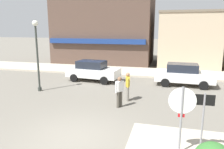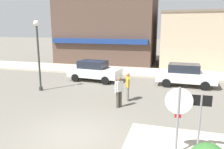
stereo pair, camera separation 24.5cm
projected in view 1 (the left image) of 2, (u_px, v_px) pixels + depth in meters
ground_plane at (74, 137)px, 8.16m from camera, size 160.00×160.00×0.00m
kerb_far at (131, 72)px, 20.22m from camera, size 80.00×4.00×0.15m
stop_sign at (182, 112)px, 6.62m from camera, size 0.82×0.08×2.30m
one_way_sign at (203, 117)px, 6.67m from camera, size 0.60×0.06×2.10m
lamp_post at (37, 45)px, 13.64m from camera, size 0.36×0.36×4.54m
parked_car_nearest at (93, 70)px, 16.84m from camera, size 4.15×2.17×1.56m
parked_car_second at (184, 74)px, 15.45m from camera, size 4.06×2.00×1.56m
pedestrian_crossing_near at (119, 91)px, 11.12m from camera, size 0.39×0.50×1.61m
pedestrian_crossing_far at (128, 86)px, 12.14m from camera, size 0.29×0.56×1.61m
building_corner_shop at (106, 27)px, 25.66m from camera, size 11.16×7.65×8.36m
building_storefront_left_near at (187, 40)px, 23.42m from camera, size 5.89×7.48×5.63m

